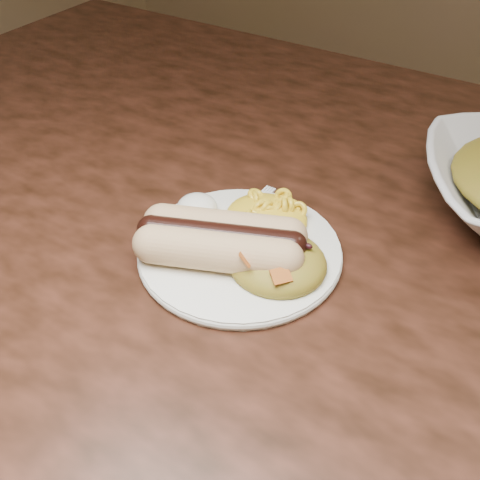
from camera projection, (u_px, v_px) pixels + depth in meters
The scene contains 7 objects.
table at pixel (316, 260), 0.75m from camera, with size 1.60×0.90×0.75m.
plate at pixel (240, 251), 0.61m from camera, with size 0.22×0.22×0.01m, color white.
hotdog at pixel (221, 239), 0.58m from camera, with size 0.15×0.12×0.04m.
mac_and_cheese at pixel (267, 207), 0.63m from camera, with size 0.10×0.09×0.04m, color yellow.
sour_cream at pixel (197, 203), 0.65m from camera, with size 0.05×0.05×0.03m, color white.
taco_salad at pixel (278, 254), 0.57m from camera, with size 0.10×0.10×0.05m.
fork at pixel (236, 221), 0.66m from camera, with size 0.02×0.13×0.00m, color white.
Camera 1 is at (0.21, -0.53, 1.16)m, focal length 42.00 mm.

